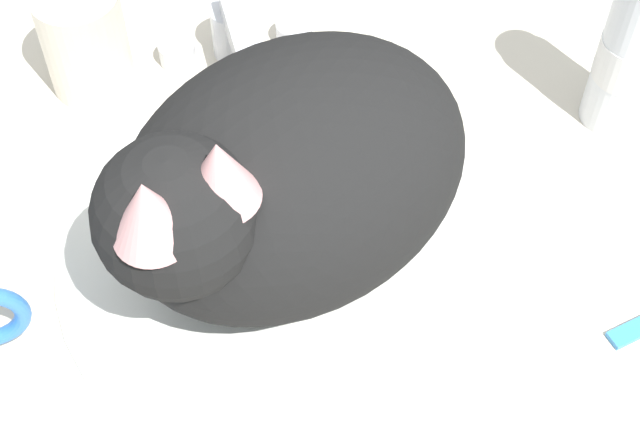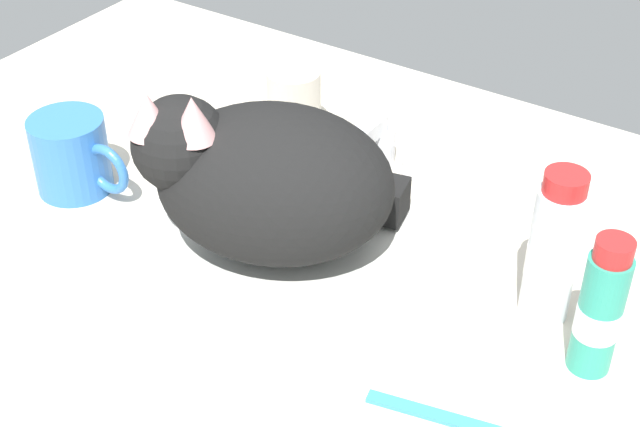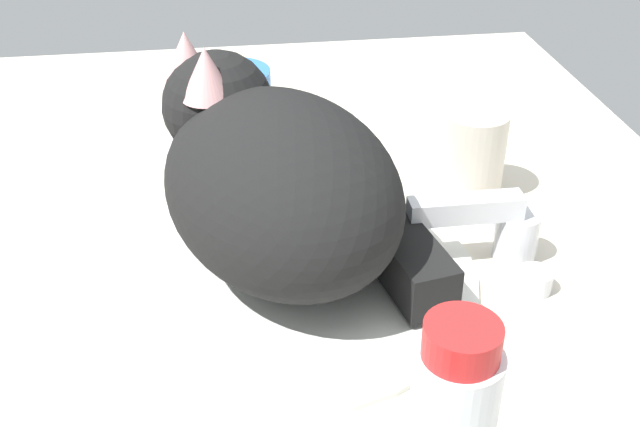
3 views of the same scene
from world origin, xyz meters
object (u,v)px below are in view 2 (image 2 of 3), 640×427
(faucet, at_px, (372,146))
(coffee_mug, at_px, (73,155))
(rinse_cup, at_px, (294,104))
(mouthwash_bottle, at_px, (600,310))
(toothbrush, at_px, (469,422))
(cat, at_px, (263,178))
(toothpaste_bottle, at_px, (553,251))

(faucet, bearing_deg, coffee_mug, -139.55)
(rinse_cup, bearing_deg, mouthwash_bottle, -22.15)
(rinse_cup, height_order, toothbrush, rinse_cup)
(cat, distance_m, rinse_cup, 0.22)
(cat, distance_m, coffee_mug, 0.24)
(rinse_cup, bearing_deg, toothpaste_bottle, -19.69)
(mouthwash_bottle, bearing_deg, toothbrush, -114.95)
(coffee_mug, xyz_separation_m, toothbrush, (0.50, -0.07, -0.04))
(rinse_cup, relative_size, toothpaste_bottle, 0.56)
(faucet, xyz_separation_m, rinse_cup, (-0.11, 0.01, 0.01))
(toothpaste_bottle, bearing_deg, coffee_mug, -169.99)
(rinse_cup, bearing_deg, cat, -62.69)
(rinse_cup, relative_size, mouthwash_bottle, 0.63)
(rinse_cup, xyz_separation_m, toothpaste_bottle, (0.36, -0.13, 0.03))
(faucet, height_order, mouthwash_bottle, mouthwash_bottle)
(toothpaste_bottle, bearing_deg, faucet, 154.34)
(cat, xyz_separation_m, toothpaste_bottle, (0.26, 0.06, -0.02))
(toothbrush, bearing_deg, rinse_cup, 141.80)
(cat, height_order, mouthwash_bottle, cat)
(faucet, distance_m, mouthwash_bottle, 0.35)
(toothbrush, bearing_deg, cat, 160.54)
(faucet, height_order, cat, cat)
(rinse_cup, bearing_deg, faucet, -4.54)
(toothpaste_bottle, height_order, toothbrush, toothpaste_bottle)
(cat, bearing_deg, mouthwash_bottle, 4.10)
(mouthwash_bottle, bearing_deg, cat, -175.90)
(toothbrush, bearing_deg, toothpaste_bottle, 91.32)
(faucet, relative_size, cat, 0.44)
(coffee_mug, xyz_separation_m, toothpaste_bottle, (0.49, 0.09, 0.03))
(toothbrush, bearing_deg, mouthwash_bottle, 65.05)
(cat, distance_m, mouthwash_bottle, 0.32)
(faucet, xyz_separation_m, cat, (-0.01, -0.18, 0.06))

